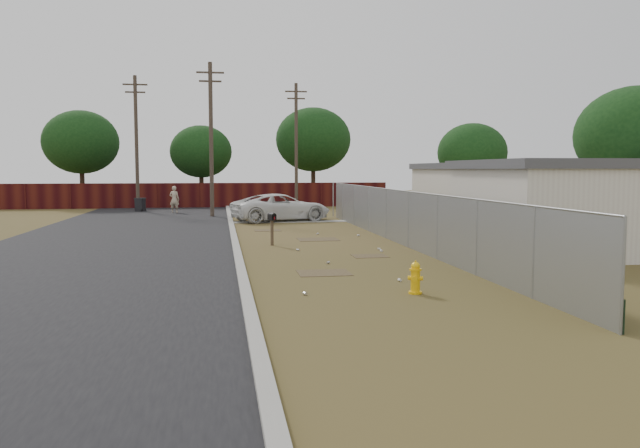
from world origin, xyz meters
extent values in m
plane|color=brown|center=(0.00, 0.00, 0.00)|extent=(120.00, 120.00, 0.00)
cube|color=black|center=(-7.50, 8.00, 0.01)|extent=(9.00, 60.00, 0.02)
cube|color=#A5A39A|center=(-3.00, 8.00, 0.06)|extent=(0.25, 60.00, 0.12)
cube|color=#A5A39A|center=(0.00, 11.50, 0.01)|extent=(6.20, 1.00, 0.03)
cylinder|color=gray|center=(3.10, -12.00, 1.00)|extent=(0.06, 0.06, 2.00)
cylinder|color=gray|center=(3.10, -9.00, 1.00)|extent=(0.06, 0.06, 2.00)
cylinder|color=gray|center=(3.10, -6.00, 1.00)|extent=(0.06, 0.06, 2.00)
cylinder|color=gray|center=(3.10, -3.00, 1.00)|extent=(0.06, 0.06, 2.00)
cylinder|color=gray|center=(3.10, 0.00, 1.00)|extent=(0.06, 0.06, 2.00)
cylinder|color=gray|center=(3.10, 3.00, 1.00)|extent=(0.06, 0.06, 2.00)
cylinder|color=gray|center=(3.10, 6.00, 1.00)|extent=(0.06, 0.06, 2.00)
cylinder|color=gray|center=(3.10, 9.00, 1.00)|extent=(0.06, 0.06, 2.00)
cylinder|color=gray|center=(3.10, 12.00, 1.00)|extent=(0.06, 0.06, 2.00)
cylinder|color=gray|center=(3.10, 15.00, 1.00)|extent=(0.06, 0.06, 2.00)
cylinder|color=gray|center=(3.10, 1.00, 2.00)|extent=(0.04, 26.00, 0.04)
cube|color=gray|center=(3.10, 1.00, 1.00)|extent=(0.01, 26.00, 2.00)
cube|color=black|center=(3.16, 1.00, 0.30)|extent=(0.03, 26.00, 0.60)
cube|color=#47150F|center=(-6.00, 25.00, 0.90)|extent=(30.00, 0.12, 1.80)
cylinder|color=#47392F|center=(-4.00, 16.00, 4.50)|extent=(0.24, 0.24, 9.00)
cube|color=#47392F|center=(-4.00, 16.00, 8.40)|extent=(1.60, 0.10, 0.10)
cube|color=#47392F|center=(-4.00, 16.00, 7.90)|extent=(1.30, 0.10, 0.10)
cylinder|color=#47392F|center=(-9.00, 22.00, 4.50)|extent=(0.24, 0.24, 9.00)
cube|color=#47392F|center=(-9.00, 22.00, 8.40)|extent=(1.60, 0.10, 0.10)
cube|color=#47392F|center=(-9.00, 22.00, 7.90)|extent=(1.30, 0.10, 0.10)
cylinder|color=#47392F|center=(2.00, 24.00, 4.50)|extent=(0.24, 0.24, 9.00)
cube|color=#47392F|center=(2.00, 24.00, 8.40)|extent=(1.60, 0.10, 0.10)
cube|color=#47392F|center=(2.00, 24.00, 7.90)|extent=(1.30, 0.10, 0.10)
cube|color=silver|center=(9.00, -2.00, 1.40)|extent=(8.00, 6.00, 2.80)
cube|color=#48484D|center=(9.00, -2.00, 2.95)|extent=(8.32, 6.24, 0.30)
cube|color=silver|center=(10.50, 9.00, 1.40)|extent=(7.00, 6.00, 2.80)
cube|color=#48484D|center=(10.50, 9.00, 2.95)|extent=(7.28, 6.24, 0.30)
cylinder|color=#382519|center=(-14.00, 29.00, 1.65)|extent=(0.36, 0.36, 3.30)
ellipsoid|color=black|center=(-14.00, 29.00, 4.88)|extent=(5.70, 5.70, 4.84)
cylinder|color=#382519|center=(-5.00, 30.00, 1.43)|extent=(0.36, 0.36, 2.86)
ellipsoid|color=black|center=(-5.00, 30.00, 4.23)|extent=(4.94, 4.94, 4.20)
cylinder|color=#382519|center=(4.00, 29.00, 1.76)|extent=(0.36, 0.36, 3.52)
ellipsoid|color=black|center=(4.00, 29.00, 5.20)|extent=(6.08, 6.08, 5.17)
cylinder|color=#382519|center=(13.00, 18.00, 1.32)|extent=(0.36, 0.36, 2.64)
ellipsoid|color=black|center=(13.00, 18.00, 3.90)|extent=(4.56, 4.56, 3.88)
cylinder|color=#382519|center=(14.00, 3.00, 1.43)|extent=(0.36, 0.36, 2.86)
ellipsoid|color=black|center=(14.00, 3.00, 4.23)|extent=(4.94, 4.94, 4.20)
cylinder|color=yellow|center=(0.77, -8.07, 0.03)|extent=(0.40, 0.40, 0.05)
cylinder|color=yellow|center=(0.77, -8.07, 0.29)|extent=(0.28, 0.28, 0.51)
cylinder|color=yellow|center=(0.77, -8.07, 0.55)|extent=(0.36, 0.36, 0.04)
sphere|color=yellow|center=(0.77, -8.07, 0.62)|extent=(0.27, 0.27, 0.20)
cylinder|color=yellow|center=(0.77, -8.07, 0.72)|extent=(0.05, 0.05, 0.05)
cylinder|color=yellow|center=(0.66, -8.02, 0.35)|extent=(0.12, 0.13, 0.10)
cylinder|color=yellow|center=(0.88, -8.12, 0.35)|extent=(0.12, 0.13, 0.10)
cylinder|color=yellow|center=(0.72, -8.19, 0.35)|extent=(0.16, 0.15, 0.12)
cube|color=brown|center=(-1.67, 1.36, 0.50)|extent=(0.11, 0.11, 0.99)
cube|color=black|center=(-1.67, 1.36, 1.02)|extent=(0.30, 0.51, 0.18)
cylinder|color=black|center=(-1.67, 1.36, 1.11)|extent=(0.30, 0.51, 0.18)
cube|color=#AE0C15|center=(-1.60, 1.11, 1.02)|extent=(0.03, 0.04, 0.10)
imported|color=white|center=(-0.28, 12.16, 0.74)|extent=(5.81, 3.88, 1.48)
imported|color=tan|center=(-6.43, 19.56, 0.87)|extent=(0.72, 0.56, 1.74)
cube|color=black|center=(-8.79, 21.39, 0.42)|extent=(0.69, 0.69, 0.85)
cube|color=black|center=(-8.79, 21.39, 0.86)|extent=(0.76, 0.76, 0.07)
cylinder|color=black|center=(-8.64, 21.04, 0.09)|extent=(0.11, 0.18, 0.18)
cylinder|color=beige|center=(0.85, -6.56, 0.04)|extent=(0.09, 0.11, 0.07)
cylinder|color=silver|center=(-0.41, -3.40, 0.04)|extent=(0.12, 0.12, 0.07)
cylinder|color=beige|center=(1.84, -1.02, 0.04)|extent=(0.08, 0.10, 0.07)
cylinder|color=silver|center=(-1.70, -7.86, 0.04)|extent=(0.11, 0.12, 0.07)
cylinder|color=beige|center=(0.57, 4.83, 0.04)|extent=(0.12, 0.12, 0.07)
cylinder|color=silver|center=(-0.93, -0.38, 0.04)|extent=(0.12, 0.12, 0.07)
cylinder|color=beige|center=(1.88, -0.56, 0.04)|extent=(0.12, 0.11, 0.07)
cylinder|color=beige|center=(2.16, 3.94, 0.04)|extent=(0.12, 0.10, 0.07)
camera|label=1|loc=(-3.53, -21.36, 2.78)|focal=35.00mm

